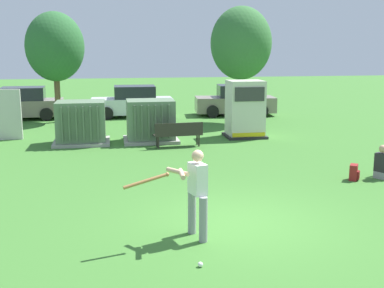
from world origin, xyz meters
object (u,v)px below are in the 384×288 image
object	(u,v)px
transformer_west	(81,123)
parked_car_left_of_center	(133,102)
generator_enclosure	(245,109)
sports_ball	(200,264)
parked_car_right_of_center	(236,101)
transformer_mid_west	(151,121)
parked_car_leftmost	(21,104)
batter	(195,189)
backpack	(354,173)
seated_spectator	(384,165)
park_bench	(178,133)

from	to	relation	value
transformer_west	parked_car_left_of_center	size ratio (longest dim) A/B	0.50
generator_enclosure	parked_car_left_of_center	world-z (taller)	generator_enclosure
transformer_west	sports_ball	world-z (taller)	transformer_west
transformer_west	parked_car_right_of_center	distance (m)	10.22
parked_car_left_of_center	transformer_mid_west	bearing A→B (deg)	-87.13
transformer_mid_west	parked_car_leftmost	distance (m)	9.21
batter	parked_car_leftmost	distance (m)	17.96
batter	parked_car_right_of_center	distance (m)	17.33
sports_ball	batter	bearing A→B (deg)	84.27
backpack	parked_car_right_of_center	xyz separation A→B (m)	(0.05, 13.19, 0.54)
transformer_west	generator_enclosure	size ratio (longest dim) A/B	0.91
transformer_west	seated_spectator	size ratio (longest dim) A/B	2.18
seated_spectator	parked_car_left_of_center	distance (m)	14.83
park_bench	backpack	world-z (taller)	park_bench
batter	transformer_west	bearing A→B (deg)	104.93
transformer_west	backpack	xyz separation A→B (m)	(7.71, -6.55, -0.57)
park_bench	batter	size ratio (longest dim) A/B	1.05
generator_enclosure	transformer_west	bearing A→B (deg)	-177.33
park_bench	batter	world-z (taller)	batter
batter	parked_car_leftmost	xyz separation A→B (m)	(-5.97, 16.94, -0.22)
batter	generator_enclosure	bearing A→B (deg)	69.32
transformer_mid_west	backpack	distance (m)	8.32
transformer_west	backpack	distance (m)	10.13
park_bench	parked_car_leftmost	world-z (taller)	parked_car_leftmost
transformer_west	transformer_mid_west	size ratio (longest dim) A/B	1.00
transformer_mid_west	parked_car_left_of_center	xyz separation A→B (m)	(-0.35, 6.92, -0.04)
parked_car_leftmost	parked_car_right_of_center	xyz separation A→B (m)	(11.10, -0.39, 0.00)
seated_spectator	transformer_mid_west	bearing A→B (deg)	132.83
generator_enclosure	parked_car_left_of_center	bearing A→B (deg)	122.40
sports_ball	backpack	world-z (taller)	backpack
park_bench	backpack	xyz separation A→B (m)	(4.17, -5.28, -0.32)
generator_enclosure	park_bench	world-z (taller)	generator_enclosure
transformer_west	parked_car_leftmost	bearing A→B (deg)	115.37
sports_ball	parked_car_leftmost	size ratio (longest dim) A/B	0.02
park_bench	parked_car_right_of_center	distance (m)	8.97
transformer_west	park_bench	world-z (taller)	transformer_west
batter	parked_car_left_of_center	world-z (taller)	batter
generator_enclosure	backpack	bearing A→B (deg)	-79.93
transformer_mid_west	sports_ball	distance (m)	11.23
batter	parked_car_right_of_center	xyz separation A→B (m)	(5.12, 16.55, -0.22)
seated_spectator	parked_car_right_of_center	size ratio (longest dim) A/B	0.22
sports_ball	parked_car_right_of_center	xyz separation A→B (m)	(5.25, 17.83, 0.71)
transformer_mid_west	seated_spectator	distance (m)	8.84
backpack	seated_spectator	bearing A→B (deg)	5.19
parked_car_right_of_center	sports_ball	bearing A→B (deg)	-106.41
generator_enclosure	parked_car_left_of_center	size ratio (longest dim) A/B	0.54
backpack	sports_ball	bearing A→B (deg)	-138.26
transformer_west	transformer_mid_west	xyz separation A→B (m)	(2.63, 0.02, 0.00)
transformer_mid_west	parked_car_right_of_center	bearing A→B (deg)	52.25
transformer_west	parked_car_right_of_center	xyz separation A→B (m)	(7.76, 6.64, -0.04)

